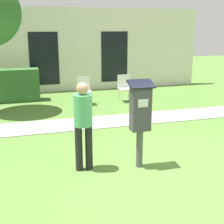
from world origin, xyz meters
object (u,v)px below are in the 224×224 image
Objects in this scene: outdoor_chair_left at (84,88)px; outdoor_chair_middle at (125,86)px; parking_meter at (140,113)px; person_standing at (83,120)px.

outdoor_chair_left is 1.42m from outdoor_chair_middle.
parking_meter is 5.02m from outdoor_chair_left.
outdoor_chair_left is at bearing 89.92° from parking_meter.
outdoor_chair_left is 1.00× the size of outdoor_chair_middle.
outdoor_chair_left is at bearing 114.53° from person_standing.
parking_meter is 5.27m from outdoor_chair_middle.
outdoor_chair_middle is at bearing -0.66° from outdoor_chair_left.
parking_meter is at bearing 26.51° from person_standing.
person_standing is at bearing -104.41° from outdoor_chair_left.
person_standing reaches higher than outdoor_chair_left.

